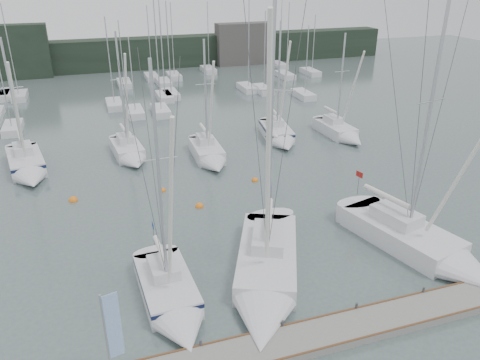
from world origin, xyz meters
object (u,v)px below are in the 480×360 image
object	(u,v)px
sailboat_mid_c	(210,156)
dock_banner	(111,332)
sailboat_near_left	(173,302)
sailboat_mid_a	(28,167)
sailboat_near_right	(431,251)
sailboat_mid_b	(130,154)
buoy_c	(73,201)
sailboat_mid_d	(279,136)
buoy_d	(163,191)
sailboat_mid_e	(342,133)
buoy_b	(255,181)
buoy_a	(199,207)
sailboat_near_center	(266,283)

from	to	relation	value
sailboat_mid_c	dock_banner	size ratio (longest dim) A/B	2.47
sailboat_near_left	sailboat_mid_c	size ratio (longest dim) A/B	1.19
dock_banner	sailboat_mid_a	bearing A→B (deg)	88.47
sailboat_near_left	sailboat_near_right	bearing A→B (deg)	-3.56
sailboat_mid_a	sailboat_mid_b	size ratio (longest dim) A/B	1.00
sailboat_near_left	buoy_c	size ratio (longest dim) A/B	20.03
buoy_c	sailboat_mid_d	bearing A→B (deg)	19.93
dock_banner	sailboat_near_right	bearing A→B (deg)	-1.71
sailboat_near_left	sailboat_mid_a	xyz separation A→B (m)	(-8.24, 20.75, 0.09)
sailboat_near_right	dock_banner	world-z (taller)	sailboat_near_right
sailboat_mid_c	buoy_d	size ratio (longest dim) A/B	22.30
sailboat_mid_e	buoy_b	xyz separation A→B (m)	(-11.92, -6.91, -0.53)
sailboat_mid_b	buoy_a	bearing A→B (deg)	-76.61
sailboat_near_right	sailboat_mid_d	xyz separation A→B (m)	(-0.57, 21.89, -0.02)
sailboat_near_left	buoy_b	distance (m)	16.49
sailboat_mid_a	buoy_d	xyz separation A→B (m)	(10.13, -6.71, -0.63)
sailboat_near_right	sailboat_mid_d	distance (m)	21.89
sailboat_mid_c	buoy_a	world-z (taller)	sailboat_mid_c
sailboat_mid_b	buoy_a	distance (m)	11.41
buoy_c	dock_banner	size ratio (longest dim) A/B	0.15
sailboat_mid_a	buoy_a	size ratio (longest dim) A/B	19.74
sailboat_near_right	buoy_a	size ratio (longest dim) A/B	26.12
sailboat_mid_b	buoy_a	size ratio (longest dim) A/B	19.67
sailboat_mid_c	sailboat_mid_a	bearing A→B (deg)	173.65
sailboat_near_center	sailboat_mid_a	distance (m)	24.65
sailboat_mid_a	sailboat_mid_c	world-z (taller)	sailboat_mid_a
buoy_b	dock_banner	world-z (taller)	dock_banner
dock_banner	buoy_d	world-z (taller)	dock_banner
sailboat_mid_c	buoy_b	xyz separation A→B (m)	(2.44, -5.03, -0.57)
sailboat_near_left	sailboat_mid_e	bearing A→B (deg)	41.39
sailboat_near_right	sailboat_near_left	bearing A→B (deg)	164.34
buoy_a	sailboat_near_left	bearing A→B (deg)	-110.55
dock_banner	buoy_d	size ratio (longest dim) A/B	9.02
sailboat_mid_b	buoy_b	world-z (taller)	sailboat_mid_b
sailboat_mid_e	buoy_b	bearing A→B (deg)	-152.54
sailboat_mid_b	sailboat_near_left	bearing A→B (deg)	-96.33
buoy_b	sailboat_mid_e	bearing A→B (deg)	30.08
buoy_b	buoy_a	bearing A→B (deg)	-151.09
sailboat_mid_d	buoy_d	xyz separation A→B (m)	(-12.99, -7.55, -0.58)
sailboat_mid_d	buoy_d	bearing A→B (deg)	-141.14
sailboat_mid_a	sailboat_mid_c	distance (m)	15.32
sailboat_mid_e	sailboat_mid_d	bearing A→B (deg)	167.41
sailboat_mid_a	buoy_d	bearing A→B (deg)	-43.68
buoy_b	buoy_c	distance (m)	14.14
sailboat_near_center	sailboat_mid_c	size ratio (longest dim) A/B	1.59
sailboat_mid_c	sailboat_mid_e	distance (m)	14.49
sailboat_near_left	buoy_c	bearing A→B (deg)	105.63
sailboat_mid_b	sailboat_mid_d	xyz separation A→B (m)	(14.63, 0.24, 0.03)
sailboat_mid_b	sailboat_near_center	bearing A→B (deg)	-83.17
sailboat_near_left	dock_banner	bearing A→B (deg)	-129.18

